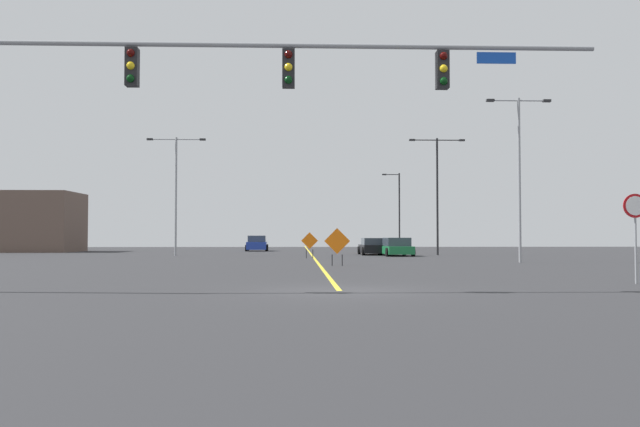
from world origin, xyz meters
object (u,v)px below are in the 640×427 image
object	(u,v)px
street_lamp_near_left	(176,185)
street_lamp_mid_left	(398,208)
stop_sign	(635,220)
construction_sign_median_near	(337,243)
street_lamp_mid_right	(519,166)
car_orange_passing	(380,246)
street_lamp_near_right	(437,186)
car_green_approaching	(396,247)
car_blue_near	(257,244)
traffic_signal_assembly	(206,85)
car_black_distant	(373,247)
construction_sign_left_shoulder	(310,242)

from	to	relation	value
street_lamp_near_left	street_lamp_mid_left	distance (m)	27.82
stop_sign	street_lamp_mid_left	bearing A→B (deg)	89.91
street_lamp_mid_left	construction_sign_median_near	distance (m)	37.17
street_lamp_mid_right	car_orange_passing	distance (m)	21.46
street_lamp_near_right	car_green_approaching	distance (m)	6.24
stop_sign	car_blue_near	bearing A→B (deg)	108.15
street_lamp_near_right	construction_sign_median_near	size ratio (longest dim) A/B	4.83
traffic_signal_assembly	street_lamp_mid_left	size ratio (longest dim) A/B	2.11
car_blue_near	car_black_distant	bearing A→B (deg)	-52.77
street_lamp_near_right	car_black_distant	distance (m)	6.91
car_blue_near	stop_sign	bearing A→B (deg)	-71.85
traffic_signal_assembly	street_lamp_near_right	size ratio (longest dim) A/B	1.88
street_lamp_near_right	car_green_approaching	size ratio (longest dim) A/B	2.02
street_lamp_mid_right	car_green_approaching	size ratio (longest dim) A/B	2.06
street_lamp_mid_left	car_blue_near	xyz separation A→B (m)	(-14.64, -4.07, -3.77)
construction_sign_median_near	street_lamp_near_right	bearing A→B (deg)	63.33
traffic_signal_assembly	car_blue_near	size ratio (longest dim) A/B	4.29
street_lamp_near_left	car_orange_passing	size ratio (longest dim) A/B	1.99
traffic_signal_assembly	street_lamp_near_right	bearing A→B (deg)	67.57
stop_sign	street_lamp_mid_left	world-z (taller)	street_lamp_mid_left
street_lamp_mid_left	car_orange_passing	size ratio (longest dim) A/B	1.82
street_lamp_mid_right	street_lamp_near_right	size ratio (longest dim) A/B	1.02
street_lamp_near_left	construction_sign_left_shoulder	distance (m)	11.91
traffic_signal_assembly	construction_sign_left_shoulder	distance (m)	26.71
street_lamp_near_right	construction_sign_left_shoulder	world-z (taller)	street_lamp_near_right
car_blue_near	car_green_approaching	size ratio (longest dim) A/B	0.89
construction_sign_median_near	traffic_signal_assembly	bearing A→B (deg)	-106.97
traffic_signal_assembly	construction_sign_left_shoulder	size ratio (longest dim) A/B	9.88
stop_sign	street_lamp_near_right	xyz separation A→B (m)	(0.32, 30.30, 3.41)
street_lamp_near_left	construction_sign_median_near	distance (m)	20.22
car_orange_passing	car_green_approaching	xyz separation A→B (m)	(0.20, -8.02, 0.04)
construction_sign_left_shoulder	car_blue_near	size ratio (longest dim) A/B	0.43
street_lamp_near_left	car_black_distant	bearing A→B (deg)	8.92
construction_sign_left_shoulder	car_green_approaching	bearing A→B (deg)	34.82
street_lamp_near_left	car_blue_near	world-z (taller)	street_lamp_near_left
traffic_signal_assembly	street_lamp_near_right	world-z (taller)	street_lamp_near_right
stop_sign	street_lamp_mid_left	xyz separation A→B (m)	(0.07, 48.50, 2.50)
car_green_approaching	construction_sign_median_near	bearing A→B (deg)	-108.81
stop_sign	car_black_distant	distance (m)	31.66
stop_sign	car_green_approaching	xyz separation A→B (m)	(-3.22, 28.37, -1.35)
street_lamp_mid_left	construction_sign_median_near	world-z (taller)	street_lamp_mid_left
car_orange_passing	car_blue_near	bearing A→B (deg)	144.24
traffic_signal_assembly	car_black_distant	bearing A→B (deg)	75.72
stop_sign	car_green_approaching	distance (m)	28.59
car_orange_passing	car_black_distant	bearing A→B (deg)	-102.96
construction_sign_left_shoulder	car_orange_passing	bearing A→B (deg)	63.17
construction_sign_median_near	car_black_distant	size ratio (longest dim) A/B	0.41
street_lamp_near_left	traffic_signal_assembly	bearing A→B (deg)	-78.16
construction_sign_left_shoulder	street_lamp_near_right	bearing A→B (deg)	32.74
stop_sign	car_blue_near	world-z (taller)	stop_sign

